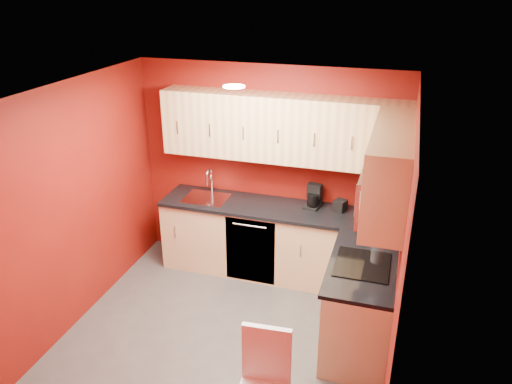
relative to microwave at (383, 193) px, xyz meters
The scene contains 20 objects.
floor 2.18m from the microwave, behind, with size 3.20×3.20×0.00m, color #494644.
ceiling 1.64m from the microwave, behind, with size 3.20×3.20×0.00m, color white.
wall_back 1.95m from the microwave, 136.99° to the left, with size 3.20×3.20×0.00m, color maroon.
wall_front 2.24m from the microwave, 129.35° to the right, with size 3.20×3.20×0.00m, color maroon.
wall_left 3.03m from the microwave, behind, with size 3.00×3.00×0.00m, color maroon.
wall_right 0.50m from the microwave, 44.09° to the right, with size 3.00×3.00×0.00m, color maroon.
base_cabinets_back 1.98m from the microwave, 140.04° to the left, with size 2.80×0.60×0.87m, color #E3B481.
base_cabinets_right 1.23m from the microwave, 151.81° to the left, with size 0.60×1.30×0.87m, color #E3B481.
countertop_back 1.73m from the microwave, 140.47° to the left, with size 2.80×0.63×0.04m, color black.
countertop_right 0.78m from the microwave, 162.04° to the left, with size 0.63×1.27×0.04m, color black.
upper_cabinets_back 1.65m from the microwave, 136.69° to the left, with size 2.80×0.35×0.75m, color #D3B477.
upper_cabinets_right 0.33m from the microwave, 82.65° to the left, with size 0.35×1.55×0.75m.
microwave is the anchor object (origin of this frame).
cooktop 0.75m from the microwave, behind, with size 0.50×0.55×0.01m, color black.
sink 2.43m from the microwave, 154.40° to the left, with size 0.52×0.42×0.35m.
dishwasher_front 2.02m from the microwave, 153.81° to the left, with size 0.60×0.02×0.82m, color black.
downlight 1.62m from the microwave, behind, with size 0.20×0.20×0.01m, color white.
coffee_maker 1.49m from the microwave, 126.29° to the left, with size 0.17×0.22×0.28m, color black, non-canonical shape.
napkin_holder 1.39m from the microwave, 113.58° to the left, with size 0.12×0.12×0.13m, color black, non-canonical shape.
paper_towel 0.83m from the microwave, 90.23° to the left, with size 0.17×0.17×0.30m, color white, non-canonical shape.
Camera 1 is at (1.50, -3.92, 3.41)m, focal length 35.00 mm.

